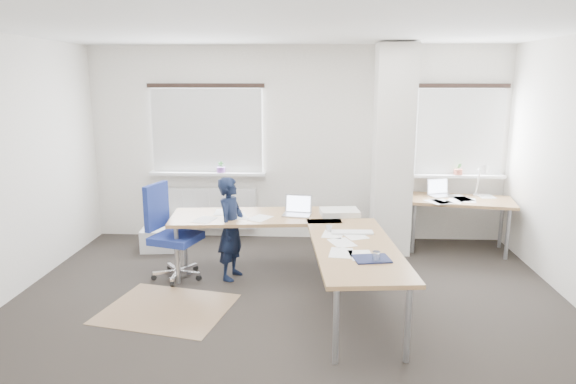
# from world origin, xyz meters

# --- Properties ---
(ground) EXTENTS (6.00, 6.00, 0.00)m
(ground) POSITION_xyz_m (0.00, 0.00, 0.00)
(ground) COLOR black
(ground) RESTS_ON ground
(room_shell) EXTENTS (6.04, 5.04, 2.82)m
(room_shell) POSITION_xyz_m (0.18, 0.45, 1.75)
(room_shell) COLOR silver
(room_shell) RESTS_ON ground
(floor_mat) EXTENTS (1.44, 1.29, 0.01)m
(floor_mat) POSITION_xyz_m (-1.25, -0.06, 0.00)
(floor_mat) COLOR #89694A
(floor_mat) RESTS_ON ground
(white_crate) EXTENTS (0.55, 0.41, 0.31)m
(white_crate) POSITION_xyz_m (-1.86, 1.79, 0.15)
(white_crate) COLOR white
(white_crate) RESTS_ON ground
(desk_main) EXTENTS (2.64, 2.63, 0.96)m
(desk_main) POSITION_xyz_m (0.16, 0.48, 0.69)
(desk_main) COLOR olive
(desk_main) RESTS_ON ground
(desk_side) EXTENTS (1.50, 0.93, 1.22)m
(desk_side) POSITION_xyz_m (2.25, 2.02, 0.69)
(desk_side) COLOR olive
(desk_side) RESTS_ON ground
(task_chair) EXTENTS (0.64, 0.62, 1.14)m
(task_chair) POSITION_xyz_m (-1.40, 0.81, 0.32)
(task_chair) COLOR navy
(task_chair) RESTS_ON ground
(person) EXTENTS (0.40, 0.51, 1.22)m
(person) POSITION_xyz_m (-0.71, 0.85, 0.61)
(person) COLOR black
(person) RESTS_ON ground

